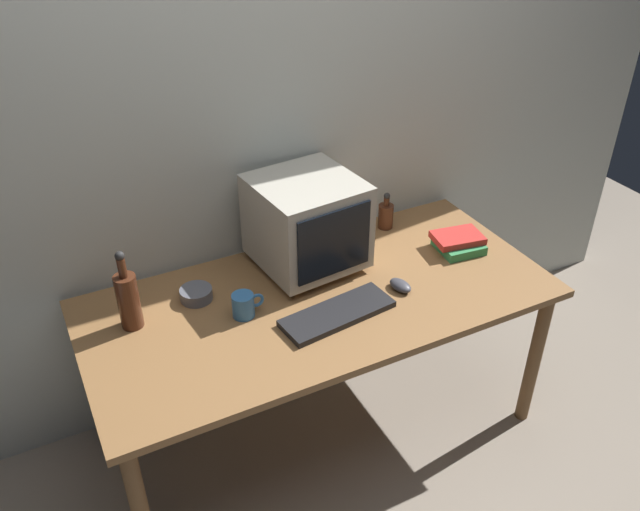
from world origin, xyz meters
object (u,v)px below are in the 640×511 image
at_px(book_stack, 458,242).
at_px(mug, 244,305).
at_px(computer_mouse, 400,285).
at_px(bottle_short, 386,215).
at_px(keyboard, 337,313).
at_px(crt_monitor, 307,223).
at_px(bottle_tall, 128,299).
at_px(cd_spindle, 196,294).

bearing_deg(book_stack, mug, -179.48).
relative_size(computer_mouse, bottle_short, 0.59).
distance_m(keyboard, computer_mouse, 0.29).
bearing_deg(book_stack, computer_mouse, -160.51).
xyz_separation_m(crt_monitor, bottle_tall, (-0.72, -0.07, -0.08)).
relative_size(keyboard, bottle_short, 2.50).
bearing_deg(crt_monitor, bottle_tall, -174.71).
xyz_separation_m(book_stack, cd_spindle, (-1.07, 0.16, -0.01)).
xyz_separation_m(keyboard, computer_mouse, (0.29, 0.04, 0.01)).
distance_m(keyboard, bottle_tall, 0.73).
xyz_separation_m(crt_monitor, bottle_short, (0.43, 0.11, -0.13)).
bearing_deg(bottle_short, computer_mouse, -114.82).
xyz_separation_m(computer_mouse, bottle_tall, (-0.95, 0.25, 0.10)).
height_order(keyboard, bottle_tall, bottle_tall).
relative_size(computer_mouse, mug, 0.83).
bearing_deg(crt_monitor, computer_mouse, -52.75).
distance_m(computer_mouse, book_stack, 0.39).
distance_m(bottle_tall, cd_spindle, 0.27).
height_order(keyboard, book_stack, book_stack).
distance_m(keyboard, book_stack, 0.68).
xyz_separation_m(keyboard, bottle_short, (0.48, 0.46, 0.05)).
bearing_deg(bottle_short, keyboard, -136.70).
bearing_deg(crt_monitor, bottle_short, 13.97).
bearing_deg(keyboard, computer_mouse, 0.14).
xyz_separation_m(bottle_tall, mug, (0.37, -0.13, -0.07)).
bearing_deg(crt_monitor, book_stack, -16.84).
bearing_deg(keyboard, bottle_tall, 150.14).
bearing_deg(crt_monitor, keyboard, -98.35).
height_order(computer_mouse, mug, mug).
distance_m(computer_mouse, cd_spindle, 0.77).
bearing_deg(computer_mouse, cd_spindle, 147.40).
bearing_deg(bottle_short, crt_monitor, -166.03).
distance_m(book_stack, cd_spindle, 1.09).
height_order(keyboard, cd_spindle, cd_spindle).
bearing_deg(cd_spindle, computer_mouse, -22.52).
distance_m(bottle_short, book_stack, 0.34).
bearing_deg(crt_monitor, mug, -150.87).
bearing_deg(computer_mouse, book_stack, 9.41).
distance_m(bottle_tall, book_stack, 1.33).
bearing_deg(cd_spindle, book_stack, -8.61).
bearing_deg(bottle_tall, keyboard, -23.06).
bearing_deg(cd_spindle, crt_monitor, 2.55).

